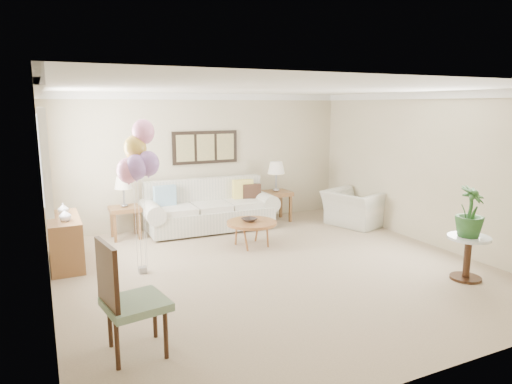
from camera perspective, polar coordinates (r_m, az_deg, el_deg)
ground_plane at (r=6.85m, az=2.24°, el=-9.52°), size 6.00×6.00×0.00m
room_shell at (r=6.50m, az=1.11°, el=4.17°), size 6.04×6.04×2.60m
wall_art_triptych at (r=9.19m, az=-6.35°, el=5.57°), size 1.35×0.06×0.65m
sofa at (r=8.89m, az=-5.87°, el=-2.25°), size 2.62×1.03×0.96m
end_table_left at (r=8.54m, az=-16.08°, el=-2.41°), size 0.53×0.49×0.58m
end_table_right at (r=9.46m, az=2.52°, el=-0.52°), size 0.57×0.52×0.62m
lamp_left at (r=8.44m, az=-16.26°, el=1.01°), size 0.31×0.31×0.55m
lamp_right at (r=9.36m, az=2.54°, el=2.93°), size 0.35×0.35×0.62m
coffee_table at (r=7.76m, az=-0.54°, el=-3.96°), size 0.86×0.86×0.43m
decor_bowl at (r=7.75m, az=-0.84°, el=-3.49°), size 0.31×0.31×0.06m
armchair at (r=9.34m, az=12.23°, el=-1.99°), size 1.21×1.30×0.70m
side_table at (r=6.93m, az=25.00°, el=-6.25°), size 0.57×0.57×0.62m
potted_plant at (r=6.80m, az=25.21°, el=-2.25°), size 0.48×0.48×0.69m
accent_chair at (r=4.59m, az=-15.90°, el=-12.47°), size 0.64×0.64×1.14m
credenza at (r=7.46m, az=-22.77°, el=-5.68°), size 0.46×1.20×0.74m
vase_white at (r=7.08m, az=-22.76°, el=-2.67°), size 0.21×0.21×0.18m
vase_sage at (r=7.56m, az=-22.96°, el=-1.92°), size 0.19×0.19×0.17m
balloon_cluster at (r=6.46m, az=-14.51°, el=4.26°), size 0.57×0.47×2.19m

